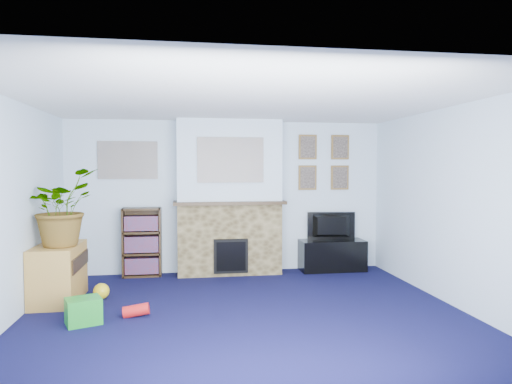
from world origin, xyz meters
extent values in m
cube|color=#0E0E35|center=(0.00, 0.00, 0.00)|extent=(5.00, 4.50, 0.01)
cube|color=white|center=(0.00, 0.00, 2.40)|extent=(5.00, 4.50, 0.01)
cube|color=silver|center=(0.00, 2.25, 1.20)|extent=(5.00, 0.04, 2.40)
cube|color=silver|center=(0.00, -2.25, 1.20)|extent=(5.00, 0.04, 2.40)
cube|color=silver|center=(-2.50, 0.00, 1.20)|extent=(0.04, 4.50, 2.40)
cube|color=silver|center=(2.50, 0.00, 1.20)|extent=(0.04, 4.50, 2.40)
cube|color=brown|center=(0.00, 2.05, 0.55)|extent=(1.60, 0.40, 1.10)
cube|color=brown|center=(0.00, 2.05, 1.75)|extent=(1.60, 0.40, 1.30)
cube|color=brown|center=(0.00, 2.02, 1.12)|extent=(1.72, 0.50, 0.05)
cube|color=brown|center=(0.00, 1.84, 0.32)|extent=(0.52, 0.08, 0.52)
cube|color=brown|center=(0.00, 1.80, 0.32)|extent=(0.44, 0.02, 0.44)
cube|color=gray|center=(0.00, 1.84, 1.78)|extent=(1.00, 0.03, 0.68)
cube|color=gray|center=(-1.55, 2.23, 1.78)|extent=(0.90, 0.03, 0.58)
cube|color=brown|center=(1.30, 2.23, 2.00)|extent=(0.30, 0.03, 0.40)
cube|color=brown|center=(1.85, 2.23, 2.00)|extent=(0.30, 0.03, 0.40)
cube|color=brown|center=(1.30, 2.23, 1.50)|extent=(0.30, 0.03, 0.40)
cube|color=brown|center=(1.85, 2.23, 1.50)|extent=(0.30, 0.03, 0.40)
cube|color=black|center=(1.66, 2.03, 0.22)|extent=(1.04, 0.44, 0.49)
imported|color=black|center=(1.66, 2.05, 0.72)|extent=(0.78, 0.20, 0.45)
cube|color=#322212|center=(-1.34, 2.23, 0.53)|extent=(0.58, 0.02, 1.05)
cube|color=#322212|center=(-1.61, 2.10, 0.53)|extent=(0.03, 0.28, 1.05)
cube|color=#322212|center=(-1.06, 2.10, 0.53)|extent=(0.03, 0.28, 1.05)
cube|color=#322212|center=(-1.34, 2.10, 0.01)|extent=(0.56, 0.28, 0.03)
cube|color=#322212|center=(-1.34, 2.10, 0.35)|extent=(0.56, 0.28, 0.03)
cube|color=#322212|center=(-1.34, 2.10, 0.68)|extent=(0.56, 0.28, 0.03)
cube|color=#322212|center=(-1.34, 2.10, 1.04)|extent=(0.56, 0.28, 0.03)
cube|color=#322212|center=(-1.34, 2.09, 0.17)|extent=(0.50, 0.22, 0.24)
cube|color=#322212|center=(-1.34, 2.09, 0.50)|extent=(0.50, 0.22, 0.24)
cube|color=#322212|center=(-1.34, 2.09, 0.82)|extent=(0.50, 0.22, 0.22)
cube|color=#BB893C|center=(-2.24, 0.89, 0.35)|extent=(0.50, 0.91, 0.71)
imported|color=#26661E|center=(-2.19, 0.84, 1.18)|extent=(0.96, 1.04, 0.94)
cube|color=gold|center=(-0.03, 2.00, 1.22)|extent=(0.10, 0.06, 0.14)
cylinder|color=#B2BFC6|center=(0.32, 2.00, 1.23)|extent=(0.05, 0.05, 0.17)
sphere|color=gray|center=(-0.58, 2.00, 1.22)|extent=(0.12, 0.12, 0.12)
cylinder|color=purple|center=(0.65, 2.00, 1.21)|extent=(0.06, 0.06, 0.11)
cube|color=#198C26|center=(-1.75, -0.02, 0.14)|extent=(0.43, 0.39, 0.28)
sphere|color=yellow|center=(-1.74, 0.91, 0.09)|extent=(0.20, 0.20, 0.20)
cube|color=purple|center=(-2.30, 0.88, 0.11)|extent=(0.19, 0.19, 0.21)
cylinder|color=red|center=(-1.22, 0.13, 0.07)|extent=(0.30, 0.13, 0.17)
camera|label=1|loc=(-0.66, -5.01, 1.66)|focal=32.00mm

